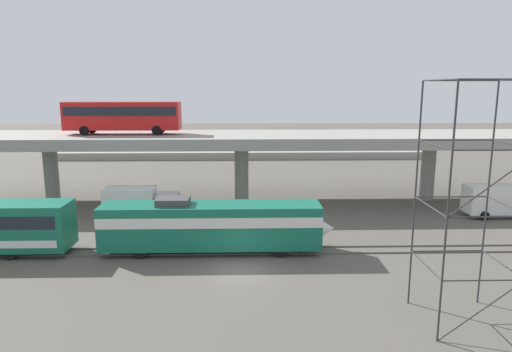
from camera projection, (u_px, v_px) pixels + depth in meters
name	position (u px, v px, depth m)	size (l,w,h in m)	color
ground_plane	(240.00, 272.00, 30.64)	(260.00, 260.00, 0.00)	#565149
rail_strip_near	(241.00, 254.00, 33.85)	(110.00, 0.12, 0.12)	#59544C
rail_strip_far	(241.00, 247.00, 35.25)	(110.00, 0.12, 0.12)	#59544C
train_locomotive	(222.00, 224.00, 34.11)	(17.30, 3.04, 4.18)	#14664C
highway_overpass	(241.00, 141.00, 49.04)	(96.00, 10.33, 7.26)	gray
transit_bus_on_overpass	(123.00, 115.00, 48.29)	(12.00, 2.68, 3.40)	red
service_truck_west	(140.00, 202.00, 42.62)	(6.80, 2.46, 3.04)	#B7B7BC
service_truck_east	(499.00, 200.00, 43.48)	(6.80, 2.46, 3.04)	black
scaffolding_tower	(471.00, 197.00, 22.97)	(4.12, 4.12, 12.55)	#2D2D30
pier_parking_lot	(243.00, 151.00, 84.50)	(63.96, 13.29, 1.26)	gray
parked_car_0	(390.00, 144.00, 83.57)	(4.47, 1.87, 1.50)	maroon
parked_car_1	(129.00, 143.00, 85.37)	(4.06, 1.84, 1.50)	#9E998C
parked_car_2	(240.00, 142.00, 86.67)	(4.64, 1.97, 1.50)	#9E998C
parked_car_3	(358.00, 142.00, 86.42)	(4.19, 1.83, 1.50)	silver
parked_car_4	(273.00, 142.00, 86.86)	(4.01, 1.90, 1.50)	navy
parked_car_5	(385.00, 142.00, 86.88)	(4.58, 1.94, 1.50)	#9E998C
parked_car_6	(186.00, 143.00, 85.20)	(4.06, 1.95, 1.50)	silver
harbor_water	(243.00, 140.00, 107.20)	(140.00, 36.00, 0.01)	#385B7A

